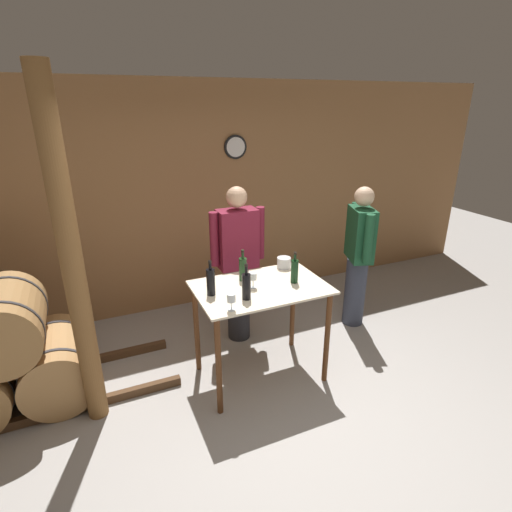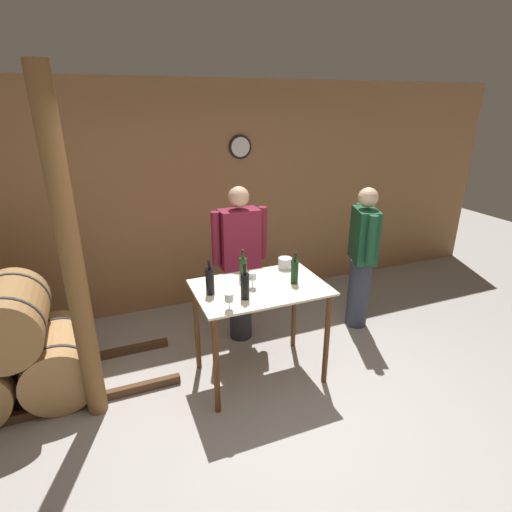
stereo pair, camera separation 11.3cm
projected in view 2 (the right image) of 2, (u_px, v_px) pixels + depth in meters
The scene contains 13 objects.
ground_plane at pixel (302, 426), 3.22m from camera, with size 14.00×14.00×0.00m, color #9E9993.
back_wall at pixel (211, 198), 4.87m from camera, with size 8.40×0.08×2.70m.
tasting_table at pixel (260, 303), 3.57m from camera, with size 1.15×0.76×0.93m.
wooden_post at pixel (72, 263), 2.91m from camera, with size 0.16×0.16×2.70m.
wine_bottle_far_left at pixel (210, 281), 3.32m from camera, with size 0.07×0.07×0.31m.
wine_bottle_left at pixel (245, 286), 3.24m from camera, with size 0.07×0.07×0.31m.
wine_bottle_center at pixel (243, 268), 3.59m from camera, with size 0.07×0.07×0.29m.
wine_bottle_right at pixel (295, 271), 3.53m from camera, with size 0.07×0.07×0.29m.
wine_glass_near_left at pixel (229, 298), 3.08m from camera, with size 0.07×0.07×0.14m.
wine_glass_near_center at pixel (253, 277), 3.44m from camera, with size 0.06×0.06×0.14m.
ice_bucket at pixel (285, 263), 3.87m from camera, with size 0.13×0.13×0.11m.
person_host at pixel (362, 256), 4.40m from camera, with size 0.34×0.56×1.62m.
person_visitor_with_scarf at pixel (240, 262), 4.15m from camera, with size 0.59×0.24×1.68m.
Camera 2 is at (-1.28, -2.19, 2.45)m, focal length 28.00 mm.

